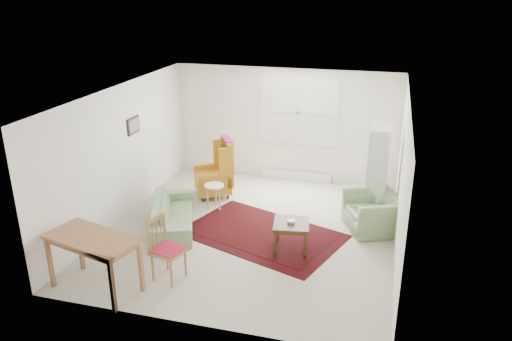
% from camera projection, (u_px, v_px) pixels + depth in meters
% --- Properties ---
extents(room, '(5.04, 5.54, 2.51)m').
position_uv_depth(room, '(256.00, 161.00, 8.77)').
color(room, '#B9B39E').
rests_on(room, ground).
extents(rug, '(3.12, 2.53, 0.03)m').
position_uv_depth(rug, '(262.00, 234.00, 8.87)').
color(rug, black).
rests_on(rug, ground).
extents(sofa, '(1.31, 1.93, 0.72)m').
position_uv_depth(sofa, '(173.00, 209.00, 9.04)').
color(sofa, '#749462').
rests_on(sofa, ground).
extents(armchair, '(1.22, 1.29, 0.79)m').
position_uv_depth(armchair, '(374.00, 209.00, 8.95)').
color(armchair, '#749462').
rests_on(armchair, ground).
extents(wingback_chair, '(1.01, 0.99, 1.23)m').
position_uv_depth(wingback_chair, '(212.00, 168.00, 10.30)').
color(wingback_chair, orange).
rests_on(wingback_chair, ground).
extents(coffee_table, '(0.67, 0.67, 0.48)m').
position_uv_depth(coffee_table, '(291.00, 235.00, 8.35)').
color(coffee_table, '#3E2A13').
rests_on(coffee_table, ground).
extents(stool, '(0.51, 0.51, 0.52)m').
position_uv_depth(stool, '(214.00, 197.00, 9.81)').
color(stool, white).
rests_on(stool, ground).
extents(cabinet, '(0.37, 0.70, 1.74)m').
position_uv_depth(cabinet, '(378.00, 171.00, 9.41)').
color(cabinet, silver).
rests_on(cabinet, ground).
extents(desk, '(1.47, 0.99, 0.85)m').
position_uv_depth(desk, '(95.00, 263.00, 7.17)').
color(desk, '#9E683F').
rests_on(desk, ground).
extents(desk_chair, '(0.52, 0.52, 0.98)m').
position_uv_depth(desk_chair, '(168.00, 249.00, 7.41)').
color(desk_chair, '#9E683F').
rests_on(desk_chair, ground).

